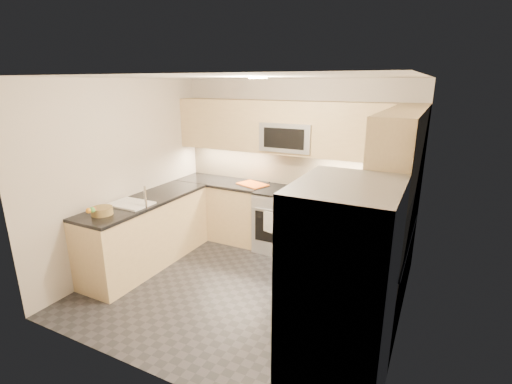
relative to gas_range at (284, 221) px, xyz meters
name	(u,v)px	position (x,y,z in m)	size (l,w,h in m)	color
floor	(243,288)	(0.00, -1.28, -0.46)	(3.60, 3.20, 0.00)	black
ceiling	(241,77)	(0.00, -1.28, 2.04)	(3.60, 3.20, 0.02)	beige
wall_back	(293,165)	(0.00, 0.32, 0.79)	(3.60, 0.02, 2.50)	#BCB2A3
wall_front	(142,243)	(0.00, -2.88, 0.79)	(3.60, 0.02, 2.50)	#BCB2A3
wall_left	(126,174)	(-1.80, -1.28, 0.79)	(0.02, 3.20, 2.50)	#BCB2A3
wall_right	(411,216)	(1.80, -1.28, 0.79)	(0.02, 3.20, 2.50)	#BCB2A3
base_cab_back_left	(223,210)	(-1.09, 0.02, -0.01)	(1.42, 0.60, 0.90)	tan
base_cab_back_right	(358,233)	(1.09, 0.02, -0.01)	(1.42, 0.60, 0.90)	tan
base_cab_right	(373,278)	(1.50, -1.12, -0.01)	(0.60, 1.70, 0.90)	tan
base_cab_peninsula	(148,233)	(-1.50, -1.28, -0.01)	(0.60, 2.00, 0.90)	tan
countertop_back_left	(222,182)	(-1.09, 0.02, 0.47)	(1.42, 0.63, 0.04)	black
countertop_back_right	(360,201)	(1.09, 0.02, 0.47)	(1.42, 0.63, 0.04)	black
countertop_right	(377,237)	(1.50, -1.12, 0.47)	(0.63, 1.70, 0.04)	black
countertop_peninsula	(145,201)	(-1.50, -1.28, 0.47)	(0.63, 2.00, 0.04)	black
upper_cab_back	(290,128)	(0.00, 0.15, 1.37)	(3.60, 0.35, 0.75)	tan
upper_cab_right	(402,149)	(1.62, -1.00, 1.37)	(0.35, 1.95, 0.75)	tan
backsplash_back	(293,168)	(0.00, 0.32, 0.74)	(3.60, 0.01, 0.51)	#BFAC8A
backsplash_right	(414,207)	(1.80, -0.82, 0.74)	(0.01, 2.30, 0.51)	#BFAC8A
gas_range	(284,221)	(0.00, 0.00, 0.00)	(0.76, 0.65, 0.91)	#ABADB4
range_cooktop	(284,191)	(0.00, 0.00, 0.46)	(0.76, 0.65, 0.03)	black
oven_door_glass	(275,229)	(0.00, -0.33, -0.01)	(0.62, 0.02, 0.45)	black
oven_handle	(275,211)	(0.00, -0.35, 0.26)	(0.02, 0.02, 0.60)	#B2B5BA
microwave	(289,137)	(0.00, 0.12, 1.24)	(0.76, 0.40, 0.40)	#9C9FA3
microwave_door	(283,139)	(0.00, -0.08, 1.24)	(0.60, 0.01, 0.28)	black
refrigerator	(340,302)	(1.45, -2.43, 0.45)	(0.70, 0.90, 1.80)	#93959A
fridge_handle_left	(284,295)	(1.08, -2.61, 0.49)	(0.02, 0.02, 1.20)	#B2B5BA
fridge_handle_right	(301,273)	(1.08, -2.25, 0.49)	(0.02, 0.02, 1.20)	#B2B5BA
sink_basin	(131,209)	(-1.50, -1.53, 0.42)	(0.52, 0.38, 0.16)	white
faucet	(145,197)	(-1.24, -1.53, 0.62)	(0.03, 0.03, 0.28)	silver
utensil_bowl	(378,198)	(1.33, -0.05, 0.57)	(0.28, 0.28, 0.16)	green
cutting_board	(252,184)	(-0.55, 0.04, 0.49)	(0.44, 0.31, 0.01)	#BF5011
fruit_basket	(102,211)	(-1.52, -1.96, 0.53)	(0.25, 0.25, 0.09)	olive
fruit_apple	(93,209)	(-1.49, -2.10, 0.60)	(0.06, 0.06, 0.06)	red
fruit_pear	(92,210)	(-1.49, -2.11, 0.60)	(0.07, 0.07, 0.07)	#57A647
dish_towel_check	(268,222)	(-0.09, -0.37, 0.10)	(0.16, 0.01, 0.31)	white
fruit_orange	(89,211)	(-1.51, -2.15, 0.60)	(0.06, 0.06, 0.06)	orange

